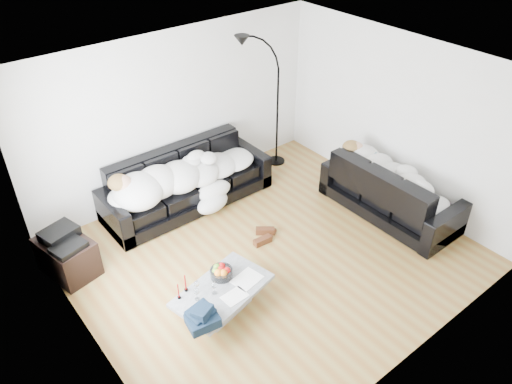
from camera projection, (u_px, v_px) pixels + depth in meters
ground at (269, 255)px, 6.93m from camera, size 5.00×5.00×0.00m
wall_back at (177, 114)px, 7.64m from camera, size 5.00×0.02×2.60m
wall_left at (77, 262)px, 4.90m from camera, size 0.02×4.50×2.60m
wall_right at (398, 120)px, 7.48m from camera, size 0.02×4.50×2.60m
ceiling at (273, 76)px, 5.45m from camera, size 5.00×5.00×0.00m
sofa_back at (187, 180)px, 7.69m from camera, size 2.67×0.92×0.87m
sofa_right at (391, 189)px, 7.50m from camera, size 0.91×2.12×0.86m
sleeper_back at (188, 170)px, 7.54m from camera, size 2.26×0.78×0.45m
sleeper_right at (394, 178)px, 7.38m from camera, size 0.77×1.81×0.44m
teal_cushion at (358, 157)px, 7.72m from camera, size 0.42×0.38×0.20m
coffee_table at (223, 299)px, 6.02m from camera, size 1.29×0.92×0.34m
fruit_bowl at (221, 271)px, 6.05m from camera, size 0.30×0.30×0.17m
wine_glass_a at (197, 286)px, 5.84m from camera, size 0.08×0.08×0.16m
wine_glass_b at (197, 294)px, 5.74m from camera, size 0.08×0.08×0.16m
wine_glass_c at (214, 288)px, 5.81m from camera, size 0.09×0.09×0.17m
candle_left at (178, 291)px, 5.74m from camera, size 0.05×0.05×0.22m
candle_right at (185, 283)px, 5.83m from camera, size 0.06×0.06×0.24m
newspaper_a at (247, 279)px, 6.05m from camera, size 0.39×0.33×0.01m
newspaper_b at (235, 296)px, 5.81m from camera, size 0.30×0.22×0.01m
navy_jacket at (202, 311)px, 5.42m from camera, size 0.42×0.37×0.18m
shoes at (264, 236)px, 7.19m from camera, size 0.54×0.45×0.10m
av_cabinet at (67, 257)px, 6.51m from camera, size 0.66×0.85×0.52m
stereo at (62, 237)px, 6.33m from camera, size 0.51×0.44×0.13m
floor_lamp at (278, 107)px, 8.40m from camera, size 0.82×0.47×2.13m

